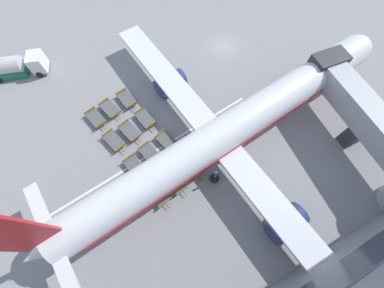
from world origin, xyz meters
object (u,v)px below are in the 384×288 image
airplane (227,133)px  baggage_dolly_row_near_col_a (96,118)px  baggage_dolly_row_near_col_c (135,167)px  baggage_dolly_row_near_col_b (114,141)px  fuel_tanker_primary (14,67)px  baggage_dolly_row_mid_a_col_b (130,131)px  baggage_dolly_row_mid_a_col_d (175,182)px  baggage_dolly_row_mid_b_col_a (127,99)px  baggage_dolly_row_mid_b_col_c (167,141)px  baggage_dolly_row_mid_b_col_b (145,119)px  baggage_dolly_row_mid_b_col_d (190,167)px  baggage_dolly_row_mid_a_col_c (150,154)px  baggage_dolly_row_near_col_d (157,194)px  baggage_dolly_row_mid_a_col_a (110,109)px

airplane → baggage_dolly_row_near_col_a: bearing=-130.9°
airplane → baggage_dolly_row_near_col_c: size_ratio=12.51×
baggage_dolly_row_near_col_b → airplane: bearing=59.9°
fuel_tanker_primary → baggage_dolly_row_mid_a_col_b: bearing=32.1°
baggage_dolly_row_near_col_a → baggage_dolly_row_mid_a_col_d: bearing=23.1°
baggage_dolly_row_mid_b_col_a → baggage_dolly_row_mid_b_col_c: (8.40, 2.13, 0.00)m
baggage_dolly_row_near_col_b → baggage_dolly_row_mid_a_col_b: (-0.31, 2.26, 0.00)m
baggage_dolly_row_mid_a_col_b → baggage_dolly_row_mid_b_col_b: bearing=107.9°
baggage_dolly_row_near_col_a → baggage_dolly_row_mid_a_col_d: same height
baggage_dolly_row_mid_b_col_b → baggage_dolly_row_mid_b_col_d: same height
baggage_dolly_row_mid_a_col_c → baggage_dolly_row_mid_b_col_b: size_ratio=1.00×
baggage_dolly_row_near_col_c → baggage_dolly_row_mid_a_col_b: 4.95m
baggage_dolly_row_mid_a_col_d → baggage_dolly_row_mid_b_col_d: (-0.72, 2.43, 0.00)m
airplane → baggage_dolly_row_near_col_d: (1.82, -9.86, -3.08)m
baggage_dolly_row_near_col_b → baggage_dolly_row_mid_a_col_d: same height
baggage_dolly_row_mid_a_col_c → baggage_dolly_row_mid_b_col_c: same height
baggage_dolly_row_mid_a_col_a → baggage_dolly_row_near_col_d: bearing=3.5°
baggage_dolly_row_mid_a_col_a → baggage_dolly_row_mid_a_col_d: same height
baggage_dolly_row_near_col_c → baggage_dolly_row_mid_a_col_c: 2.37m
baggage_dolly_row_mid_a_col_a → baggage_dolly_row_mid_b_col_c: size_ratio=1.00×
baggage_dolly_row_near_col_b → baggage_dolly_row_mid_a_col_d: 9.37m
baggage_dolly_row_near_col_d → baggage_dolly_row_mid_b_col_c: same height
baggage_dolly_row_mid_a_col_a → baggage_dolly_row_mid_b_col_a: same height
fuel_tanker_primary → baggage_dolly_row_mid_b_col_d: 29.24m
baggage_dolly_row_mid_a_col_b → baggage_dolly_row_mid_b_col_d: 9.10m
airplane → baggage_dolly_row_mid_a_col_a: size_ratio=12.53×
airplane → baggage_dolly_row_mid_b_col_a: (-12.02, -8.14, -3.08)m
baggage_dolly_row_near_col_a → baggage_dolly_row_near_col_b: (4.24, 0.98, 0.00)m
baggage_dolly_row_mid_a_col_d → baggage_dolly_row_mid_a_col_b: bearing=-166.3°
baggage_dolly_row_mid_a_col_a → baggage_dolly_row_mid_b_col_c: (7.98, 4.66, 0.00)m
airplane → baggage_dolly_row_near_col_b: size_ratio=12.53×
baggage_dolly_row_near_col_b → baggage_dolly_row_mid_a_col_d: bearing=27.7°
baggage_dolly_row_near_col_a → baggage_dolly_row_mid_a_col_b: (3.92, 3.23, 0.00)m
baggage_dolly_row_near_col_b → baggage_dolly_row_mid_a_col_b: 2.28m
fuel_tanker_primary → baggage_dolly_row_mid_a_col_c: (21.17, 11.73, -0.83)m
airplane → baggage_dolly_row_near_col_c: airplane is taller
baggage_dolly_row_mid_b_col_a → baggage_dolly_row_mid_a_col_b: bearing=-16.5°
fuel_tanker_primary → baggage_dolly_row_mid_a_col_d: bearing=26.5°
baggage_dolly_row_mid_b_col_c → airplane: bearing=58.9°
airplane → baggage_dolly_row_near_col_b: bearing=-120.1°
baggage_dolly_row_near_col_b → baggage_dolly_row_mid_b_col_c: size_ratio=1.00×
baggage_dolly_row_mid_b_col_c → baggage_dolly_row_mid_b_col_b: bearing=-165.6°
fuel_tanker_primary → baggage_dolly_row_mid_a_col_b: fuel_tanker_primary is taller
baggage_dolly_row_mid_a_col_b → baggage_dolly_row_mid_a_col_c: (4.11, 1.02, 0.00)m
airplane → fuel_tanker_primary: size_ratio=5.65×
baggage_dolly_row_near_col_a → baggage_dolly_row_mid_a_col_d: 13.62m
baggage_dolly_row_near_col_a → baggage_dolly_row_mid_b_col_d: 14.13m
baggage_dolly_row_near_col_c → baggage_dolly_row_mid_a_col_c: (-0.68, 2.27, 0.00)m
baggage_dolly_row_near_col_c → baggage_dolly_row_mid_b_col_b: size_ratio=1.00×
baggage_dolly_row_mid_a_col_b → baggage_dolly_row_mid_b_col_d: same height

